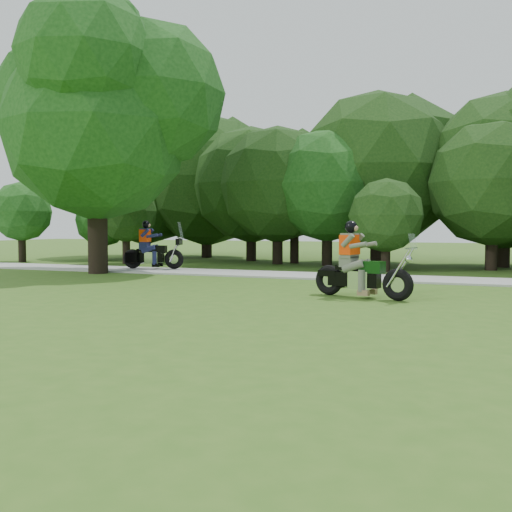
% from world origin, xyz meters
% --- Properties ---
extents(ground, '(100.00, 100.00, 0.00)m').
position_xyz_m(ground, '(0.00, 0.00, 0.00)').
color(ground, '#37611B').
rests_on(ground, ground).
extents(walkway, '(60.00, 2.20, 0.06)m').
position_xyz_m(walkway, '(0.00, 8.00, 0.03)').
color(walkway, '#A5A5A0').
rests_on(walkway, ground).
extents(tree_line, '(40.19, 12.03, 7.69)m').
position_xyz_m(tree_line, '(1.35, 14.84, 3.72)').
color(tree_line, black).
rests_on(tree_line, ground).
extents(big_tree_west, '(8.64, 6.56, 9.96)m').
position_xyz_m(big_tree_west, '(-10.54, 6.85, 5.76)').
color(big_tree_west, black).
rests_on(big_tree_west, ground).
extents(chopper_motorcycle, '(2.45, 1.12, 1.78)m').
position_xyz_m(chopper_motorcycle, '(-0.68, 3.12, 0.66)').
color(chopper_motorcycle, black).
rests_on(chopper_motorcycle, ground).
extents(touring_motorcycle, '(2.35, 1.03, 1.80)m').
position_xyz_m(touring_motorcycle, '(-9.57, 8.33, 0.71)').
color(touring_motorcycle, black).
rests_on(touring_motorcycle, walkway).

